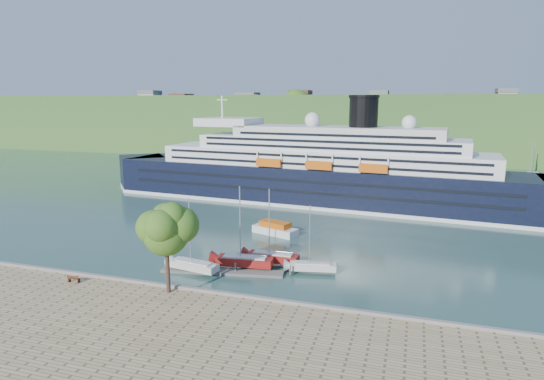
{
  "coord_description": "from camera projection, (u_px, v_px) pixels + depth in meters",
  "views": [
    {
      "loc": [
        24.2,
        -42.94,
        21.74
      ],
      "look_at": [
        1.21,
        30.0,
        6.74
      ],
      "focal_mm": 30.0,
      "sensor_mm": 36.0,
      "label": 1
    }
  ],
  "objects": [
    {
      "name": "sailboat_extra",
      "position": [
        273.0,
        229.0,
        60.54
      ],
      "size": [
        7.7,
        2.21,
        9.92
      ],
      "primitive_type": null,
      "rotation": [
        0.0,
        0.0,
        -0.01
      ],
      "color": "maroon",
      "rests_on": "ground"
    },
    {
      "name": "far_hillside",
      "position": [
        354.0,
        125.0,
        184.91
      ],
      "size": [
        400.0,
        50.0,
        24.0
      ],
      "primitive_type": "cube",
      "color": "#2F5A24",
      "rests_on": "ground"
    },
    {
      "name": "floating_pontoon",
      "position": [
        222.0,
        272.0,
        58.41
      ],
      "size": [
        15.97,
        4.7,
        0.35
      ],
      "primitive_type": null,
      "rotation": [
        0.0,
        0.0,
        0.18
      ],
      "color": "gray",
      "rests_on": "ground"
    },
    {
      "name": "sailboat_white_far",
      "position": [
        313.0,
        241.0,
        57.64
      ],
      "size": [
        6.79,
        3.12,
        8.47
      ],
      "primitive_type": null,
      "rotation": [
        0.0,
        0.0,
        0.2
      ],
      "color": "silver",
      "rests_on": "ground"
    },
    {
      "name": "cruise_ship",
      "position": [
        312.0,
        150.0,
        97.33
      ],
      "size": [
        103.37,
        23.57,
        23.01
      ],
      "primitive_type": null,
      "rotation": [
        0.0,
        0.0,
        -0.08
      ],
      "color": "black",
      "rests_on": "ground"
    },
    {
      "name": "tender_launch",
      "position": [
        275.0,
        228.0,
        75.26
      ],
      "size": [
        8.24,
        5.02,
        2.15
      ],
      "primitive_type": null,
      "rotation": [
        0.0,
        0.0,
        -0.33
      ],
      "color": "#D15A0C",
      "rests_on": "ground"
    },
    {
      "name": "sailboat_white_near",
      "position": [
        193.0,
        238.0,
        57.66
      ],
      "size": [
        7.49,
        3.19,
        9.38
      ],
      "primitive_type": null,
      "rotation": [
        0.0,
        0.0,
        -0.17
      ],
      "color": "silver",
      "rests_on": "ground"
    },
    {
      "name": "park_bench",
      "position": [
        74.0,
        278.0,
        52.79
      ],
      "size": [
        1.53,
        0.73,
        0.95
      ],
      "primitive_type": null,
      "rotation": [
        0.0,
        0.0,
        0.08
      ],
      "color": "#4F2A16",
      "rests_on": "promenade"
    },
    {
      "name": "sailboat_red",
      "position": [
        244.0,
        230.0,
        58.81
      ],
      "size": [
        8.37,
        3.09,
        10.57
      ],
      "primitive_type": null,
      "rotation": [
        0.0,
        0.0,
        0.1
      ],
      "color": "maroon",
      "rests_on": "ground"
    },
    {
      "name": "quay_coping",
      "position": [
        181.0,
        287.0,
        51.1
      ],
      "size": [
        220.0,
        0.5,
        0.3
      ],
      "primitive_type": "cube",
      "color": "slate",
      "rests_on": "promenade"
    },
    {
      "name": "promenade_tree",
      "position": [
        167.0,
        244.0,
        49.1
      ],
      "size": [
        6.69,
        6.69,
        11.08
      ],
      "primitive_type": null,
      "color": "#2F5817",
      "rests_on": "promenade"
    },
    {
      "name": "ground",
      "position": [
        182.0,
        296.0,
        51.51
      ],
      "size": [
        400.0,
        400.0,
        0.0
      ],
      "primitive_type": "plane",
      "color": "#2E534D",
      "rests_on": "ground"
    }
  ]
}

